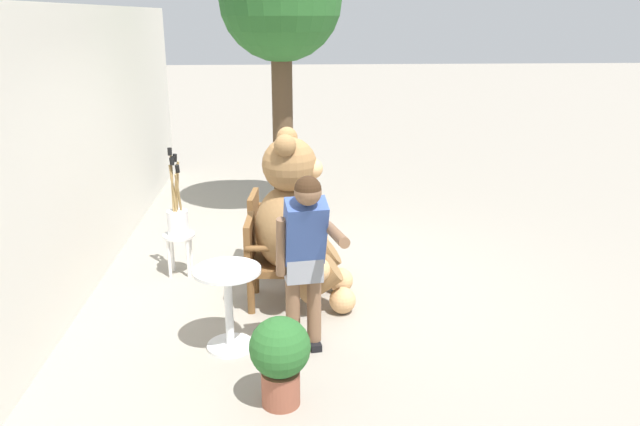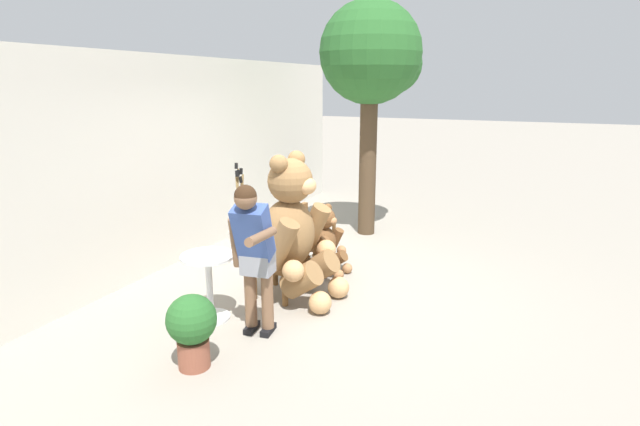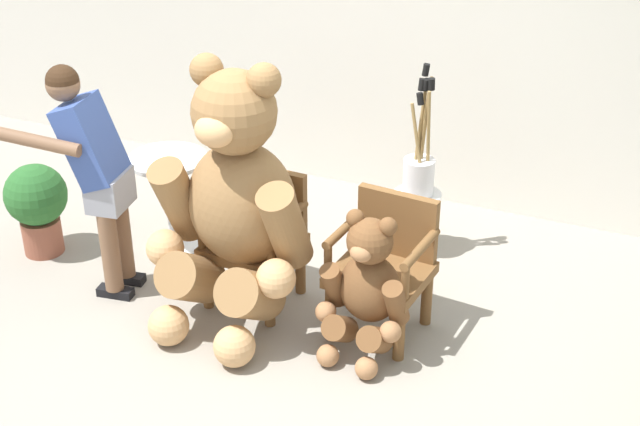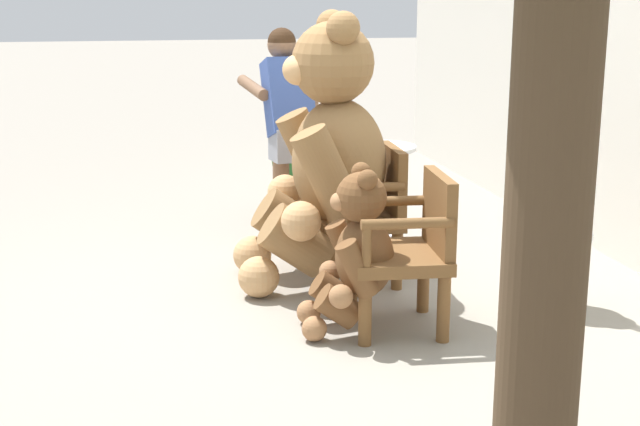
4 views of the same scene
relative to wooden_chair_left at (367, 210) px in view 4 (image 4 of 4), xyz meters
The scene contains 10 objects.
ground_plane 0.82m from the wooden_chair_left, 50.33° to the right, with size 60.00×60.00×0.00m, color gray.
wooden_chair_left is the anchor object (origin of this frame).
wooden_chair_right 0.87m from the wooden_chair_left, ahead, with size 0.60×0.57×0.86m.
teddy_bear_large 0.46m from the wooden_chair_left, 91.69° to the right, with size 1.02×0.98×1.70m.
teddy_bear_small 0.91m from the wooden_chair_left, 18.68° to the right, with size 0.55×0.54×0.92m.
person_visitor 1.12m from the wooden_chair_left, 161.40° to the right, with size 0.73×0.55×1.56m.
white_stool 1.24m from the wooden_chair_left, 51.61° to the left, with size 0.34×0.34×0.46m.
brush_bucket 1.25m from the wooden_chair_left, 51.57° to the left, with size 0.22×0.22×0.94m.
round_side_table 0.91m from the wooden_chair_left, 160.11° to the left, with size 0.56×0.56×0.72m.
potted_plant 1.69m from the wooden_chair_left, behind, with size 0.44×0.44×0.68m.
Camera 4 is at (4.88, -0.92, 1.81)m, focal length 50.00 mm.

